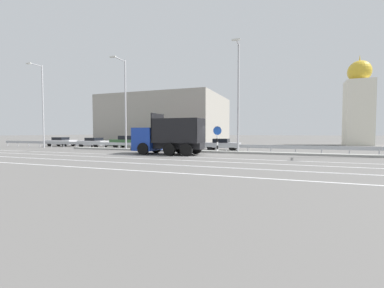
{
  "coord_description": "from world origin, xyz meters",
  "views": [
    {
      "loc": [
        6.73,
        -22.12,
        1.95
      ],
      "look_at": [
        -1.6,
        0.08,
        0.87
      ],
      "focal_mm": 24.0,
      "sensor_mm": 36.0,
      "label": 1
    }
  ],
  "objects_px": {
    "street_lamp_1": "(125,101)",
    "parked_car_4": "(222,144)",
    "parked_car_1": "(94,142)",
    "parked_car_3": "(174,143)",
    "church_tower": "(358,104)",
    "dump_truck": "(161,140)",
    "street_lamp_0": "(42,103)",
    "median_road_sign": "(217,138)",
    "parked_car_2": "(129,142)",
    "street_lamp_2": "(238,94)",
    "parked_car_0": "(61,142)"
  },
  "relations": [
    {
      "from": "street_lamp_1",
      "to": "parked_car_4",
      "type": "bearing_deg",
      "value": 20.44
    },
    {
      "from": "street_lamp_1",
      "to": "parked_car_1",
      "type": "xyz_separation_m",
      "value": [
        -7.21,
        3.27,
        -4.73
      ]
    },
    {
      "from": "parked_car_3",
      "to": "church_tower",
      "type": "distance_m",
      "value": 29.05
    },
    {
      "from": "church_tower",
      "to": "dump_truck",
      "type": "bearing_deg",
      "value": -129.78
    },
    {
      "from": "street_lamp_0",
      "to": "parked_car_3",
      "type": "distance_m",
      "value": 17.5
    },
    {
      "from": "median_road_sign",
      "to": "parked_car_4",
      "type": "relative_size",
      "value": 0.65
    },
    {
      "from": "parked_car_1",
      "to": "dump_truck",
      "type": "bearing_deg",
      "value": -112.78
    },
    {
      "from": "median_road_sign",
      "to": "parked_car_2",
      "type": "distance_m",
      "value": 12.98
    },
    {
      "from": "parked_car_4",
      "to": "church_tower",
      "type": "distance_m",
      "value": 24.92
    },
    {
      "from": "parked_car_1",
      "to": "parked_car_4",
      "type": "bearing_deg",
      "value": -85.59
    },
    {
      "from": "street_lamp_2",
      "to": "parked_car_4",
      "type": "height_order",
      "value": "street_lamp_2"
    },
    {
      "from": "street_lamp_1",
      "to": "parked_car_2",
      "type": "relative_size",
      "value": 2.08
    },
    {
      "from": "street_lamp_2",
      "to": "parked_car_0",
      "type": "relative_size",
      "value": 2.4
    },
    {
      "from": "dump_truck",
      "to": "street_lamp_2",
      "type": "relative_size",
      "value": 0.63
    },
    {
      "from": "street_lamp_0",
      "to": "parked_car_3",
      "type": "bearing_deg",
      "value": 13.45
    },
    {
      "from": "street_lamp_1",
      "to": "parked_car_3",
      "type": "height_order",
      "value": "street_lamp_1"
    },
    {
      "from": "median_road_sign",
      "to": "street_lamp_1",
      "type": "bearing_deg",
      "value": -178.56
    },
    {
      "from": "dump_truck",
      "to": "street_lamp_2",
      "type": "bearing_deg",
      "value": -63.74
    },
    {
      "from": "dump_truck",
      "to": "parked_car_4",
      "type": "bearing_deg",
      "value": -29.88
    },
    {
      "from": "dump_truck",
      "to": "parked_car_4",
      "type": "distance_m",
      "value": 7.88
    },
    {
      "from": "parked_car_0",
      "to": "parked_car_4",
      "type": "distance_m",
      "value": 23.11
    },
    {
      "from": "dump_truck",
      "to": "median_road_sign",
      "type": "bearing_deg",
      "value": -51.83
    },
    {
      "from": "median_road_sign",
      "to": "dump_truck",
      "type": "bearing_deg",
      "value": -141.64
    },
    {
      "from": "median_road_sign",
      "to": "parked_car_4",
      "type": "height_order",
      "value": "median_road_sign"
    },
    {
      "from": "street_lamp_2",
      "to": "street_lamp_0",
      "type": "bearing_deg",
      "value": 179.89
    },
    {
      "from": "parked_car_0",
      "to": "church_tower",
      "type": "relative_size",
      "value": 0.31
    },
    {
      "from": "median_road_sign",
      "to": "street_lamp_1",
      "type": "xyz_separation_m",
      "value": [
        -10.32,
        -0.26,
        4.0
      ]
    },
    {
      "from": "street_lamp_0",
      "to": "street_lamp_1",
      "type": "relative_size",
      "value": 1.06
    },
    {
      "from": "parked_car_2",
      "to": "parked_car_3",
      "type": "xyz_separation_m",
      "value": [
        6.15,
        0.15,
        -0.06
      ]
    },
    {
      "from": "parked_car_3",
      "to": "street_lamp_2",
      "type": "bearing_deg",
      "value": 59.98
    },
    {
      "from": "median_road_sign",
      "to": "parked_car_3",
      "type": "bearing_deg",
      "value": 149.63
    },
    {
      "from": "parked_car_3",
      "to": "parked_car_4",
      "type": "distance_m",
      "value": 5.94
    },
    {
      "from": "street_lamp_0",
      "to": "parked_car_1",
      "type": "distance_m",
      "value": 7.83
    },
    {
      "from": "street_lamp_1",
      "to": "parked_car_0",
      "type": "height_order",
      "value": "street_lamp_1"
    },
    {
      "from": "median_road_sign",
      "to": "parked_car_1",
      "type": "xyz_separation_m",
      "value": [
        -17.53,
        3.01,
        -0.73
      ]
    },
    {
      "from": "median_road_sign",
      "to": "street_lamp_2",
      "type": "height_order",
      "value": "street_lamp_2"
    },
    {
      "from": "parked_car_2",
      "to": "church_tower",
      "type": "distance_m",
      "value": 34.1
    },
    {
      "from": "street_lamp_0",
      "to": "street_lamp_1",
      "type": "height_order",
      "value": "street_lamp_0"
    },
    {
      "from": "parked_car_0",
      "to": "parked_car_4",
      "type": "relative_size",
      "value": 1.08
    },
    {
      "from": "street_lamp_1",
      "to": "church_tower",
      "type": "xyz_separation_m",
      "value": [
        26.52,
        21.47,
        0.8
      ]
    },
    {
      "from": "street_lamp_2",
      "to": "parked_car_2",
      "type": "relative_size",
      "value": 2.13
    },
    {
      "from": "dump_truck",
      "to": "parked_car_4",
      "type": "height_order",
      "value": "dump_truck"
    },
    {
      "from": "street_lamp_2",
      "to": "church_tower",
      "type": "relative_size",
      "value": 0.74
    },
    {
      "from": "dump_truck",
      "to": "parked_car_4",
      "type": "relative_size",
      "value": 1.63
    },
    {
      "from": "dump_truck",
      "to": "parked_car_1",
      "type": "bearing_deg",
      "value": 64.09
    },
    {
      "from": "parked_car_1",
      "to": "parked_car_2",
      "type": "xyz_separation_m",
      "value": [
        5.06,
        0.55,
        0.11
      ]
    },
    {
      "from": "median_road_sign",
      "to": "parked_car_3",
      "type": "xyz_separation_m",
      "value": [
        -6.32,
        3.7,
        -0.68
      ]
    },
    {
      "from": "street_lamp_0",
      "to": "parked_car_1",
      "type": "bearing_deg",
      "value": 32.11
    },
    {
      "from": "median_road_sign",
      "to": "parked_car_4",
      "type": "bearing_deg",
      "value": 96.26
    },
    {
      "from": "median_road_sign",
      "to": "parked_car_3",
      "type": "relative_size",
      "value": 0.55
    }
  ]
}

